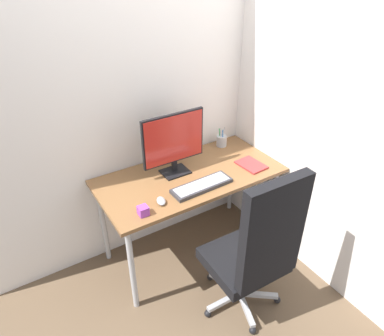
% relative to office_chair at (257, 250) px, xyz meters
% --- Properties ---
extents(ground_plane, '(8.00, 8.00, 0.00)m').
position_rel_office_chair_xyz_m(ground_plane, '(-0.03, 0.74, -0.60)').
color(ground_plane, brown).
extents(wall_back, '(3.06, 0.04, 2.80)m').
position_rel_office_chair_xyz_m(wall_back, '(-0.03, 1.11, 0.80)').
color(wall_back, white).
rests_on(wall_back, ground_plane).
extents(wall_side_right, '(0.04, 2.35, 2.80)m').
position_rel_office_chair_xyz_m(wall_side_right, '(0.69, 0.50, 0.80)').
color(wall_side_right, white).
rests_on(wall_side_right, ground_plane).
extents(desk, '(1.38, 0.67, 0.76)m').
position_rel_office_chair_xyz_m(desk, '(-0.03, 0.74, 0.09)').
color(desk, brown).
rests_on(desk, ground_plane).
extents(office_chair, '(0.55, 0.57, 1.18)m').
position_rel_office_chair_xyz_m(office_chair, '(0.00, 0.00, 0.00)').
color(office_chair, black).
rests_on(office_chair, ground_plane).
extents(monitor, '(0.49, 0.16, 0.47)m').
position_rel_office_chair_xyz_m(monitor, '(-0.11, 0.84, 0.42)').
color(monitor, black).
rests_on(monitor, desk).
extents(keyboard, '(0.46, 0.15, 0.03)m').
position_rel_office_chair_xyz_m(keyboard, '(-0.05, 0.56, 0.18)').
color(keyboard, '#333338').
rests_on(keyboard, desk).
extents(mouse, '(0.08, 0.10, 0.03)m').
position_rel_office_chair_xyz_m(mouse, '(-0.37, 0.55, 0.18)').
color(mouse, '#9EA0A5').
rests_on(mouse, desk).
extents(pen_holder, '(0.09, 0.09, 0.17)m').
position_rel_office_chair_xyz_m(pen_holder, '(0.44, 0.99, 0.21)').
color(pen_holder, '#B2B5BA').
rests_on(pen_holder, desk).
extents(notebook, '(0.17, 0.23, 0.01)m').
position_rel_office_chair_xyz_m(notebook, '(0.44, 0.60, 0.17)').
color(notebook, '#B23333').
rests_on(notebook, desk).
extents(desk_clamp_accessory, '(0.06, 0.06, 0.06)m').
position_rel_office_chair_xyz_m(desk_clamp_accessory, '(-0.52, 0.50, 0.19)').
color(desk_clamp_accessory, purple).
rests_on(desk_clamp_accessory, desk).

